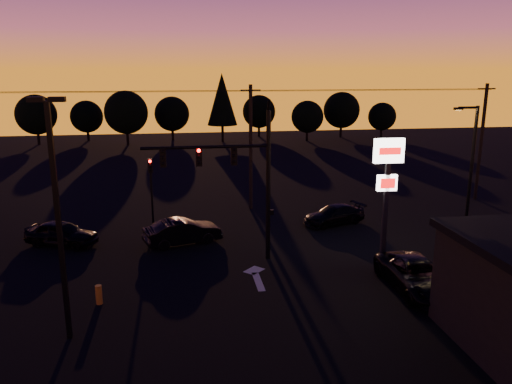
% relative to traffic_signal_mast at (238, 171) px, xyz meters
% --- Properties ---
extents(ground, '(120.00, 120.00, 0.00)m').
position_rel_traffic_signal_mast_xyz_m(ground, '(0.10, -3.99, -4.94)').
color(ground, black).
rests_on(ground, ground).
extents(lane_arrow, '(1.20, 3.10, 0.01)m').
position_rel_traffic_signal_mast_xyz_m(lane_arrow, '(0.60, -2.33, -4.93)').
color(lane_arrow, beige).
rests_on(lane_arrow, ground).
extents(traffic_signal_mast, '(6.79, 0.52, 8.58)m').
position_rel_traffic_signal_mast_xyz_m(traffic_signal_mast, '(0.00, 0.00, 0.00)').
color(traffic_signal_mast, black).
rests_on(traffic_signal_mast, ground).
extents(secondary_signal, '(0.30, 0.31, 4.35)m').
position_rel_traffic_signal_mast_xyz_m(secondary_signal, '(-4.90, 7.49, -2.07)').
color(secondary_signal, black).
rests_on(secondary_signal, ground).
extents(parking_lot_light, '(1.25, 0.30, 9.14)m').
position_rel_traffic_signal_mast_xyz_m(parking_lot_light, '(-7.40, -6.99, 0.33)').
color(parking_lot_light, black).
rests_on(parking_lot_light, ground).
extents(pylon_sign, '(1.50, 0.28, 6.80)m').
position_rel_traffic_signal_mast_xyz_m(pylon_sign, '(7.10, -2.49, -0.02)').
color(pylon_sign, black).
rests_on(pylon_sign, ground).
extents(streetlight, '(1.55, 0.35, 8.00)m').
position_rel_traffic_signal_mast_xyz_m(streetlight, '(14.01, 1.51, -0.52)').
color(streetlight, black).
rests_on(streetlight, ground).
extents(utility_pole_1, '(1.40, 0.26, 9.00)m').
position_rel_traffic_signal_mast_xyz_m(utility_pole_1, '(2.10, 10.01, -0.34)').
color(utility_pole_1, black).
rests_on(utility_pole_1, ground).
extents(utility_pole_2, '(1.40, 0.26, 9.00)m').
position_rel_traffic_signal_mast_xyz_m(utility_pole_2, '(20.10, 10.01, -0.34)').
color(utility_pole_2, black).
rests_on(utility_pole_2, ground).
extents(power_wires, '(36.00, 1.22, 0.07)m').
position_rel_traffic_signal_mast_xyz_m(power_wires, '(2.10, 10.01, 3.63)').
color(power_wires, black).
rests_on(power_wires, ground).
extents(bollard, '(0.29, 0.29, 0.87)m').
position_rel_traffic_signal_mast_xyz_m(bollard, '(-6.69, -4.24, -4.50)').
color(bollard, '#C27517').
rests_on(bollard, ground).
extents(tree_0, '(5.36, 5.36, 6.74)m').
position_rel_traffic_signal_mast_xyz_m(tree_0, '(-21.90, 46.01, -0.88)').
color(tree_0, black).
rests_on(tree_0, ground).
extents(tree_1, '(4.54, 4.54, 5.71)m').
position_rel_traffic_signal_mast_xyz_m(tree_1, '(-15.90, 49.01, -1.50)').
color(tree_1, black).
rests_on(tree_1, ground).
extents(tree_2, '(5.77, 5.78, 7.26)m').
position_rel_traffic_signal_mast_xyz_m(tree_2, '(-9.90, 44.01, -0.57)').
color(tree_2, black).
rests_on(tree_2, ground).
extents(tree_3, '(4.95, 4.95, 6.22)m').
position_rel_traffic_signal_mast_xyz_m(tree_3, '(-3.90, 48.01, -1.19)').
color(tree_3, black).
rests_on(tree_3, ground).
extents(tree_4, '(4.18, 4.18, 9.50)m').
position_rel_traffic_signal_mast_xyz_m(tree_4, '(3.10, 45.01, 0.99)').
color(tree_4, black).
rests_on(tree_4, ground).
extents(tree_5, '(4.95, 4.95, 6.22)m').
position_rel_traffic_signal_mast_xyz_m(tree_5, '(9.10, 50.01, -1.19)').
color(tree_5, black).
rests_on(tree_5, ground).
extents(tree_6, '(4.54, 4.54, 5.71)m').
position_rel_traffic_signal_mast_xyz_m(tree_6, '(15.10, 44.01, -1.50)').
color(tree_6, black).
rests_on(tree_6, ground).
extents(tree_7, '(5.36, 5.36, 6.74)m').
position_rel_traffic_signal_mast_xyz_m(tree_7, '(21.10, 47.01, -0.88)').
color(tree_7, black).
rests_on(tree_7, ground).
extents(tree_8, '(4.12, 4.12, 5.19)m').
position_rel_traffic_signal_mast_xyz_m(tree_8, '(27.10, 46.01, -1.82)').
color(tree_8, black).
rests_on(tree_8, ground).
extents(car_left, '(4.57, 3.18, 1.44)m').
position_rel_traffic_signal_mast_xyz_m(car_left, '(-9.97, 3.90, -4.21)').
color(car_left, black).
rests_on(car_left, ground).
extents(car_mid, '(4.78, 2.86, 1.49)m').
position_rel_traffic_signal_mast_xyz_m(car_mid, '(-2.95, 3.08, -4.19)').
color(car_mid, black).
rests_on(car_mid, ground).
extents(car_right, '(4.66, 3.08, 1.25)m').
position_rel_traffic_signal_mast_xyz_m(car_right, '(7.05, 5.45, -4.31)').
color(car_right, black).
rests_on(car_right, ground).
extents(suv_parked, '(2.50, 5.30, 1.46)m').
position_rel_traffic_signal_mast_xyz_m(suv_parked, '(7.76, -5.05, -4.20)').
color(suv_parked, black).
rests_on(suv_parked, ground).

